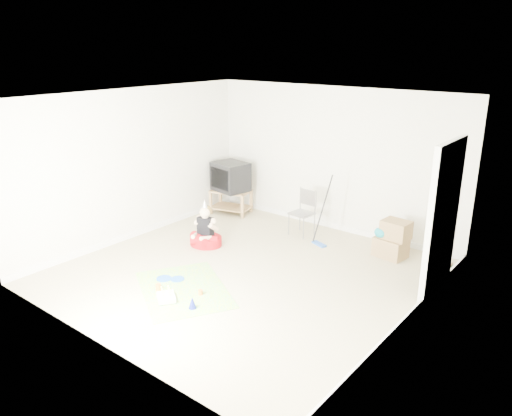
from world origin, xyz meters
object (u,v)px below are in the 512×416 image
Objects in this scene: crt_tv at (231,177)px; folding_chair at (302,213)px; tv_stand at (231,200)px; cardboard_boxes at (392,240)px; birthday_cake at (166,298)px; seated_woman at (206,235)px.

folding_chair is at bearing 6.14° from crt_tv.
tv_stand is 1.40× the size of cardboard_boxes.
seated_woman is at bearing 118.25° from birthday_cake.
crt_tv is 3.52m from cardboard_boxes.
cardboard_boxes is at bearing 2.90° from folding_chair.
tv_stand is 0.48m from crt_tv.
birthday_cake is (-0.08, -3.18, -0.37)m from folding_chair.
cardboard_boxes is 1.70× the size of birthday_cake.
crt_tv is 0.81× the size of seated_woman.
seated_woman reaches higher than birthday_cake.
tv_stand is 1.30× the size of crt_tv.
crt_tv is 1.84m from seated_woman.
birthday_cake is (1.73, -3.31, -0.24)m from tv_stand.
crt_tv reaches higher than tv_stand.
crt_tv is 1.84m from folding_chair.
seated_woman reaches higher than tv_stand.
crt_tv is 0.80× the size of folding_chair.
seated_woman is (0.79, -1.56, -0.59)m from crt_tv.
tv_stand is at bearing 175.88° from folding_chair.
folding_chair is 1.77m from seated_woman.
folding_chair is (1.80, -0.13, -0.36)m from crt_tv.
tv_stand reaches higher than birthday_cake.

